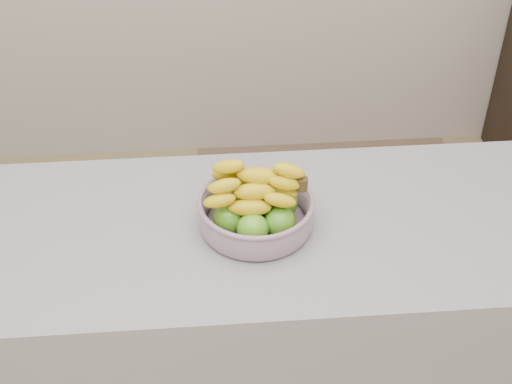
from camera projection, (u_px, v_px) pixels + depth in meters
The scene contains 2 objects.
counter at pixel (198, 354), 1.94m from camera, with size 2.00×0.60×0.90m, color gray.
fruit_bowl at pixel (256, 208), 1.64m from camera, with size 0.27×0.27×0.17m.
Camera 1 is at (0.06, -0.92, 1.99)m, focal length 50.00 mm.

